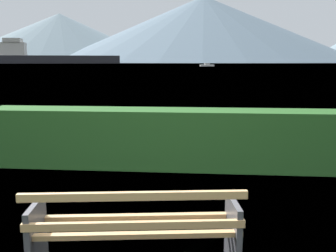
{
  "coord_description": "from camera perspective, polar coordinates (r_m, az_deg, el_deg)",
  "views": [
    {
      "loc": [
        0.57,
        -3.15,
        1.88
      ],
      "look_at": [
        0.0,
        3.15,
        0.81
      ],
      "focal_mm": 41.1,
      "sensor_mm": 36.0,
      "label": 1
    }
  ],
  "objects": [
    {
      "name": "sailboat_mid",
      "position": [
        136.83,
        5.82,
        8.96
      ],
      "size": [
        5.18,
        2.56,
        1.16
      ],
      "color": "silver",
      "rests_on": "water_surface"
    },
    {
      "name": "cargo_ship_large",
      "position": [
        315.77,
        -17.63,
        9.79
      ],
      "size": [
        97.42,
        39.74,
        18.79
      ],
      "color": "#232328",
      "rests_on": "water_surface"
    },
    {
      "name": "hedge_row",
      "position": [
        6.85,
        0.29,
        -1.86
      ],
      "size": [
        6.56,
        0.76,
        1.04
      ],
      "primitive_type": "cube",
      "color": "#285B23",
      "rests_on": "ground_plane"
    },
    {
      "name": "distant_hills",
      "position": [
        555.78,
        3.64,
        13.62
      ],
      "size": [
        768.63,
        404.73,
        88.3
      ],
      "color": "slate",
      "rests_on": "ground_plane"
    },
    {
      "name": "park_bench",
      "position": [
        3.46,
        -4.84,
        -15.22
      ],
      "size": [
        1.86,
        0.81,
        0.87
      ],
      "color": "tan",
      "rests_on": "ground_plane"
    },
    {
      "name": "water_surface",
      "position": [
        309.62,
        5.14,
        9.23
      ],
      "size": [
        620.0,
        620.0,
        0.0
      ],
      "primitive_type": "plane",
      "color": "slate",
      "rests_on": "ground_plane"
    }
  ]
}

